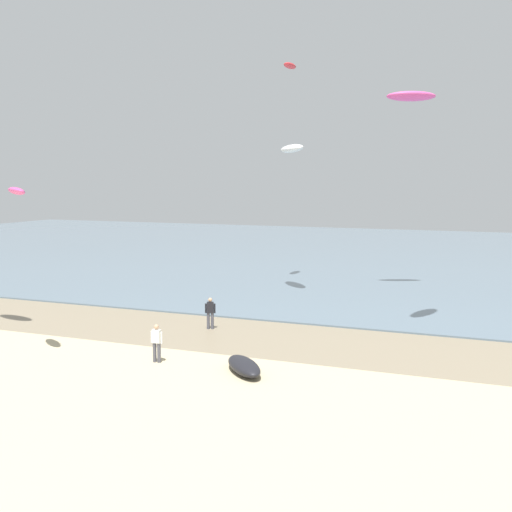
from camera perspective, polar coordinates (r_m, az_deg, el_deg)
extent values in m
cube|color=gray|center=(31.85, 10.14, -7.98)|extent=(120.00, 7.32, 0.01)
cube|color=slate|center=(69.58, 16.78, -0.13)|extent=(160.00, 70.00, 0.10)
cylinder|color=#4C4C56|center=(29.38, -8.87, -8.33)|extent=(0.16, 0.16, 0.88)
cylinder|color=#4C4C56|center=(29.28, -8.49, -8.38)|extent=(0.16, 0.16, 0.88)
cube|color=white|center=(29.15, -8.70, -6.95)|extent=(0.37, 0.24, 0.60)
sphere|color=tan|center=(29.05, -8.72, -6.15)|extent=(0.22, 0.22, 0.22)
cylinder|color=white|center=(29.27, -9.12, -7.00)|extent=(0.09, 0.09, 0.52)
cylinder|color=white|center=(29.05, -8.28, -7.09)|extent=(0.09, 0.09, 0.52)
cylinder|color=#4C4C56|center=(35.35, -4.20, -5.69)|extent=(0.16, 0.16, 0.88)
cylinder|color=#4C4C56|center=(35.33, -3.84, -5.69)|extent=(0.16, 0.16, 0.88)
cube|color=black|center=(35.19, -4.03, -4.52)|extent=(0.42, 0.34, 0.60)
sphere|color=tan|center=(35.11, -4.04, -3.84)|extent=(0.22, 0.22, 0.22)
cylinder|color=black|center=(35.22, -4.42, -4.59)|extent=(0.09, 0.09, 0.52)
cylinder|color=black|center=(35.18, -3.64, -4.60)|extent=(0.09, 0.09, 0.52)
ellipsoid|color=black|center=(27.52, -1.06, -9.61)|extent=(2.73, 2.92, 0.59)
ellipsoid|color=white|center=(44.79, 3.15, 9.38)|extent=(3.03, 3.34, 0.73)
ellipsoid|color=#E54C99|center=(30.28, -20.23, 5.37)|extent=(1.96, 1.69, 0.48)
ellipsoid|color=#E54C99|center=(47.09, 13.43, 13.46)|extent=(3.59, 2.38, 0.90)
ellipsoid|color=red|center=(49.45, 2.99, 16.30)|extent=(0.80, 2.16, 0.40)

